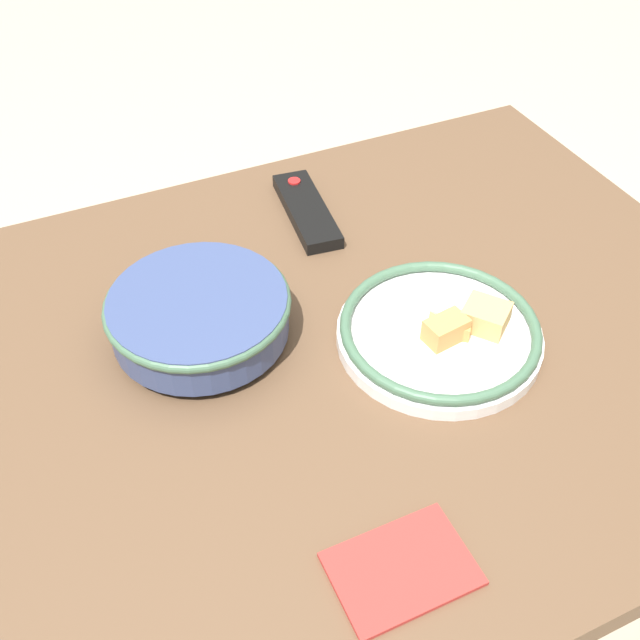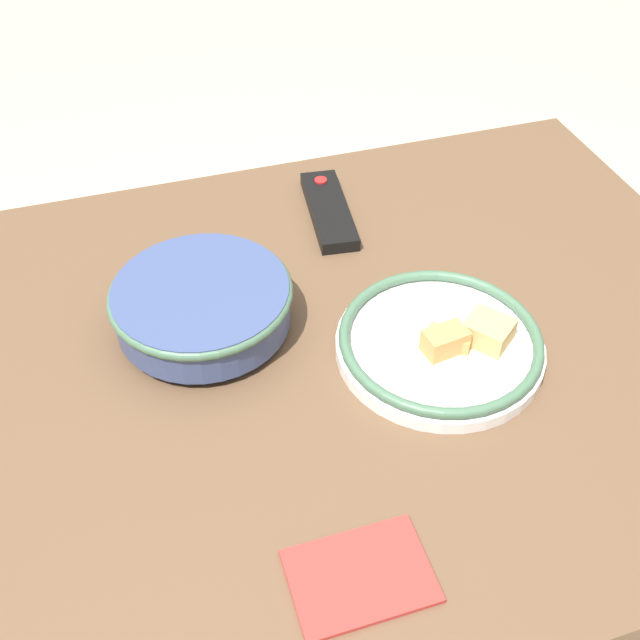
{
  "view_description": "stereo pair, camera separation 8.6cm",
  "coord_description": "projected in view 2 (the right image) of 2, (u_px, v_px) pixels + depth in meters",
  "views": [
    {
      "loc": [
        -0.28,
        -0.6,
        1.41
      ],
      "look_at": [
        -0.0,
        0.02,
        0.76
      ],
      "focal_mm": 42.0,
      "sensor_mm": 36.0,
      "label": 1
    },
    {
      "loc": [
        -0.2,
        -0.63,
        1.41
      ],
      "look_at": [
        -0.0,
        0.02,
        0.76
      ],
      "focal_mm": 42.0,
      "sensor_mm": 36.0,
      "label": 2
    }
  ],
  "objects": [
    {
      "name": "ground_plane",
      "position": [
        323.0,
        605.0,
        1.46
      ],
      "size": [
        8.0,
        8.0,
        0.0
      ],
      "primitive_type": "plane",
      "color": "#B7A88E"
    },
    {
      "name": "folded_napkin",
      "position": [
        360.0,
        576.0,
        0.73
      ],
      "size": [
        0.14,
        0.1,
        0.01
      ],
      "color": "#B2332D",
      "rests_on": "dining_table"
    },
    {
      "name": "dining_table",
      "position": [
        325.0,
        393.0,
        1.02
      ],
      "size": [
        1.17,
        0.87,
        0.72
      ],
      "color": "brown",
      "rests_on": "ground_plane"
    },
    {
      "name": "tv_remote",
      "position": [
        329.0,
        210.0,
        1.16
      ],
      "size": [
        0.08,
        0.2,
        0.02
      ],
      "rotation": [
        0.0,
        0.0,
        6.17
      ],
      "color": "black",
      "rests_on": "dining_table"
    },
    {
      "name": "noodle_bowl",
      "position": [
        202.0,
        304.0,
        0.96
      ],
      "size": [
        0.23,
        0.23,
        0.07
      ],
      "color": "#384775",
      "rests_on": "dining_table"
    },
    {
      "name": "food_plate",
      "position": [
        442.0,
        342.0,
        0.94
      ],
      "size": [
        0.26,
        0.26,
        0.05
      ],
      "color": "white",
      "rests_on": "dining_table"
    }
  ]
}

